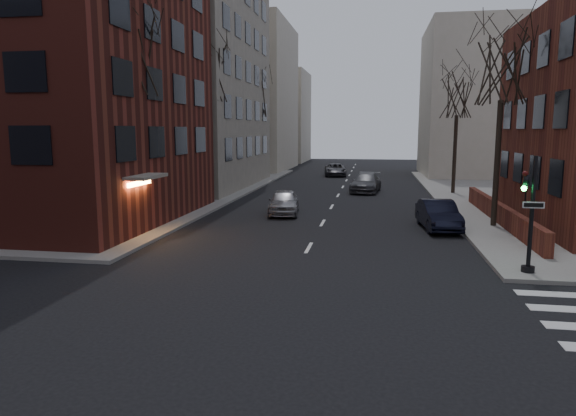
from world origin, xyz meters
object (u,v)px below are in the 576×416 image
(car_lane_gray, at_px, (366,183))
(streetlamp_far, at_px, (266,137))
(traffic_signal, at_px, (529,222))
(car_lane_far, at_px, (335,170))
(parked_sedan, at_px, (438,215))
(car_lane_silver, at_px, (284,202))
(tree_right_b, at_px, (458,95))
(tree_right_a, at_px, (503,67))
(tree_left_c, at_px, (255,98))
(streetlamp_near, at_px, (200,142))
(tree_left_a, at_px, (129,55))
(tree_left_b, at_px, (209,73))

(car_lane_gray, bearing_deg, streetlamp_far, 144.19)
(traffic_signal, relative_size, car_lane_far, 0.82)
(parked_sedan, distance_m, car_lane_silver, 9.20)
(streetlamp_far, distance_m, car_lane_gray, 14.38)
(tree_right_b, distance_m, car_lane_silver, 17.51)
(traffic_signal, height_order, car_lane_far, traffic_signal)
(parked_sedan, bearing_deg, tree_right_a, 9.19)
(tree_left_c, distance_m, parked_sedan, 28.10)
(tree_left_c, xyz_separation_m, tree_right_a, (17.60, -22.00, 0.00))
(streetlamp_far, relative_size, car_lane_far, 1.28)
(streetlamp_near, height_order, car_lane_gray, streetlamp_near)
(traffic_signal, xyz_separation_m, parked_sedan, (-1.99, 8.23, -1.17))
(tree_right_a, relative_size, parked_sedan, 2.18)
(streetlamp_near, bearing_deg, tree_right_b, 30.47)
(tree_left_c, bearing_deg, traffic_signal, -61.64)
(streetlamp_near, xyz_separation_m, streetlamp_far, (0.00, 20.00, 0.00))
(traffic_signal, height_order, streetlamp_near, streetlamp_near)
(tree_right_a, xyz_separation_m, parked_sedan, (-2.85, -0.77, -7.29))
(car_lane_gray, bearing_deg, tree_left_c, 152.39)
(tree_left_a, height_order, streetlamp_far, tree_left_a)
(tree_left_c, bearing_deg, car_lane_far, 43.11)
(car_lane_silver, bearing_deg, car_lane_far, 80.94)
(tree_left_c, distance_m, tree_right_a, 28.17)
(streetlamp_near, relative_size, streetlamp_far, 1.00)
(tree_right_a, height_order, tree_right_b, tree_right_a)
(tree_right_b, distance_m, parked_sedan, 16.53)
(tree_right_a, distance_m, tree_right_b, 14.01)
(traffic_signal, height_order, streetlamp_far, streetlamp_far)
(traffic_signal, height_order, tree_right_a, tree_right_a)
(car_lane_silver, height_order, car_lane_far, car_lane_silver)
(tree_left_b, distance_m, tree_right_a, 19.35)
(parked_sedan, relative_size, car_lane_gray, 0.86)
(tree_left_b, distance_m, tree_right_b, 18.64)
(car_lane_gray, bearing_deg, car_lane_silver, -104.60)
(traffic_signal, height_order, car_lane_silver, traffic_signal)
(tree_left_b, height_order, tree_right_a, tree_left_b)
(tree_left_a, distance_m, tree_left_b, 12.01)
(streetlamp_near, relative_size, car_lane_gray, 1.21)
(traffic_signal, relative_size, tree_left_b, 0.37)
(parked_sedan, xyz_separation_m, car_lane_silver, (-8.55, 3.39, -0.00))
(tree_right_a, bearing_deg, tree_right_b, 90.00)
(tree_left_b, bearing_deg, tree_left_c, 90.00)
(tree_right_b, bearing_deg, car_lane_silver, -135.04)
(traffic_signal, xyz_separation_m, tree_left_a, (-16.74, 5.01, 6.56))
(tree_left_c, bearing_deg, streetlamp_far, 73.30)
(traffic_signal, bearing_deg, parked_sedan, 103.57)
(tree_left_b, bearing_deg, tree_right_b, 18.82)
(tree_left_b, relative_size, parked_sedan, 2.42)
(parked_sedan, bearing_deg, car_lane_gray, 98.21)
(tree_right_b, xyz_separation_m, streetlamp_far, (-17.00, 10.00, -3.35))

